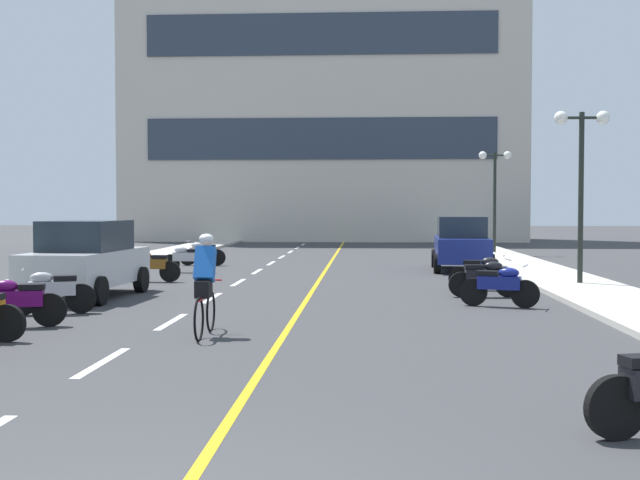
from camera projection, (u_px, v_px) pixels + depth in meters
ground_plane at (315, 274)px, 26.10m from camera, size 140.00×140.00×0.00m
curb_left at (121, 265)px, 29.49m from camera, size 2.40×72.00×0.12m
curb_right at (525, 266)px, 28.69m from camera, size 2.40×72.00×0.12m
lane_dash_1 at (103, 362)px, 11.25m from camera, size 0.14×2.20×0.01m
lane_dash_2 at (172, 322)px, 15.24m from camera, size 0.14×2.20×0.01m
lane_dash_3 at (212, 298)px, 19.23m from camera, size 0.14×2.20×0.01m
lane_dash_4 at (238, 282)px, 23.22m from camera, size 0.14×2.20×0.01m
lane_dash_5 at (257, 271)px, 27.21m from camera, size 0.14×2.20×0.01m
lane_dash_6 at (271, 263)px, 31.20m from camera, size 0.14×2.20×0.01m
lane_dash_7 at (282, 257)px, 35.19m from camera, size 0.14×2.20×0.01m
lane_dash_8 at (290, 252)px, 39.18m from camera, size 0.14×2.20×0.01m
lane_dash_9 at (297, 248)px, 43.17m from camera, size 0.14×2.20×0.01m
lane_dash_10 at (303, 244)px, 47.16m from camera, size 0.14×2.20×0.01m
lane_dash_11 at (308, 241)px, 51.15m from camera, size 0.14×2.20×0.01m
centre_line_yellow at (327, 267)px, 29.08m from camera, size 0.12×66.00×0.01m
office_building at (324, 78)px, 53.22m from camera, size 25.37×7.20×21.07m
street_lamp_mid at (581, 155)px, 21.72m from camera, size 1.46×0.36×4.57m
street_lamp_far at (495, 177)px, 36.77m from camera, size 1.46×0.36×4.53m
parked_car_near at (86, 259)px, 19.22m from camera, size 2.10×4.29×1.82m
parked_car_mid at (461, 243)px, 27.66m from camera, size 2.10×4.29×1.82m
motorcycle_3 at (16, 301)px, 14.48m from camera, size 1.67×0.69×0.92m
motorcycle_4 at (51, 291)px, 16.26m from camera, size 1.64×0.79×0.92m
motorcycle_5 at (500, 285)px, 17.47m from camera, size 1.64×0.78×0.92m
motorcycle_6 at (485, 277)px, 19.38m from camera, size 1.70×0.60×0.92m
motorcycle_7 at (482, 272)px, 21.03m from camera, size 1.69×0.61×0.92m
motorcycle_8 at (151, 265)px, 23.36m from camera, size 1.70×0.60×0.92m
motorcycle_9 at (187, 258)px, 26.72m from camera, size 1.70×0.60×0.92m
motorcycle_10 at (202, 253)px, 29.96m from camera, size 1.70×0.60×0.92m
cyclist_rider at (205, 282)px, 13.56m from camera, size 0.42×1.77×1.71m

